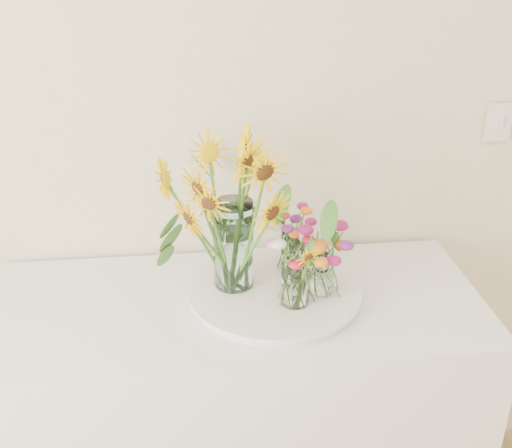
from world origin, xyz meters
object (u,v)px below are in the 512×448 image
object	(u,v)px
small_vase_a	(295,283)
mason_jar	(233,245)
counter	(237,424)
small_vase_c	(293,251)
small_vase_b	(322,273)
tray	(274,294)

from	to	relation	value
small_vase_a	mason_jar	bearing A→B (deg)	143.66
counter	small_vase_a	bearing A→B (deg)	-23.38
small_vase_a	small_vase_c	world-z (taller)	small_vase_a
small_vase_c	mason_jar	bearing A→B (deg)	-159.00
mason_jar	small_vase_c	size ratio (longest dim) A/B	2.06
small_vase_a	small_vase_b	xyz separation A→B (m)	(0.08, 0.05, -0.00)
counter	small_vase_a	world-z (taller)	small_vase_a
small_vase_a	small_vase_c	size ratio (longest dim) A/B	1.05
tray	mason_jar	xyz separation A→B (m)	(-0.11, 0.04, 0.14)
tray	mason_jar	bearing A→B (deg)	161.97
tray	small_vase_a	size ratio (longest dim) A/B	3.54
counter	tray	xyz separation A→B (m)	(0.11, 0.01, 0.46)
tray	small_vase_a	world-z (taller)	small_vase_a
tray	small_vase_b	size ratio (longest dim) A/B	3.64
mason_jar	small_vase_a	bearing A→B (deg)	-36.34
mason_jar	small_vase_b	xyz separation A→B (m)	(0.24, -0.07, -0.07)
small_vase_a	small_vase_b	size ratio (longest dim) A/B	1.03
counter	small_vase_b	world-z (taller)	small_vase_b
small_vase_a	tray	bearing A→B (deg)	119.75
counter	small_vase_a	xyz separation A→B (m)	(0.16, -0.07, 0.54)
counter	mason_jar	world-z (taller)	mason_jar
small_vase_a	small_vase_b	world-z (taller)	small_vase_a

